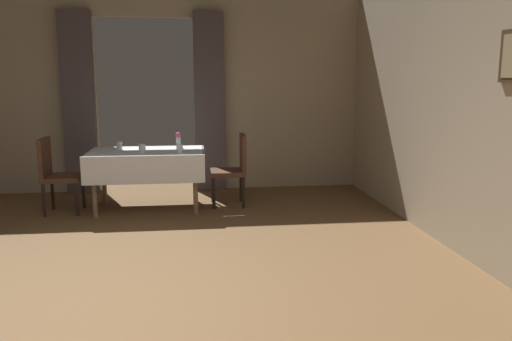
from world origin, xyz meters
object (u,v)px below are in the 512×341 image
(chair_mid_left, at_px, (56,172))
(flower_vase_mid, at_px, (178,139))
(dining_table_mid, at_px, (147,159))
(glass_mid_b, at_px, (180,148))
(chair_mid_right, at_px, (234,166))
(glass_mid_d, at_px, (119,146))
(glass_mid_c, at_px, (142,148))

(chair_mid_left, distance_m, flower_vase_mid, 1.55)
(dining_table_mid, relative_size, glass_mid_b, 12.99)
(dining_table_mid, relative_size, chair_mid_right, 1.53)
(dining_table_mid, distance_m, glass_mid_d, 0.39)
(glass_mid_d, bearing_deg, glass_mid_c, -41.58)
(chair_mid_left, bearing_deg, glass_mid_b, -8.33)
(glass_mid_b, xyz_separation_m, glass_mid_c, (-0.45, 0.08, -0.00))
(flower_vase_mid, height_order, glass_mid_d, flower_vase_mid)
(dining_table_mid, xyz_separation_m, glass_mid_d, (-0.34, 0.09, 0.16))
(chair_mid_right, xyz_separation_m, glass_mid_c, (-1.13, -0.27, 0.29))
(glass_mid_b, relative_size, glass_mid_d, 1.02)
(chair_mid_left, xyz_separation_m, glass_mid_c, (1.06, -0.14, 0.29))
(glass_mid_c, bearing_deg, chair_mid_right, 13.47)
(chair_mid_left, height_order, glass_mid_c, chair_mid_left)
(glass_mid_c, relative_size, glass_mid_d, 0.99)
(dining_table_mid, bearing_deg, chair_mid_right, 4.66)
(dining_table_mid, height_order, glass_mid_c, glass_mid_c)
(chair_mid_left, xyz_separation_m, glass_mid_d, (0.76, 0.13, 0.29))
(dining_table_mid, distance_m, chair_mid_left, 1.11)
(glass_mid_b, xyz_separation_m, glass_mid_d, (-0.76, 0.35, -0.00))
(flower_vase_mid, relative_size, glass_mid_c, 1.85)
(chair_mid_left, bearing_deg, flower_vase_mid, 11.44)
(flower_vase_mid, distance_m, glass_mid_d, 0.75)
(glass_mid_b, height_order, glass_mid_d, glass_mid_b)
(glass_mid_d, bearing_deg, flower_vase_mid, 13.20)
(chair_mid_right, xyz_separation_m, chair_mid_left, (-2.20, -0.13, 0.00))
(dining_table_mid, height_order, chair_mid_right, chair_mid_right)
(glass_mid_b, height_order, glass_mid_c, glass_mid_b)
(chair_mid_right, relative_size, flower_vase_mid, 4.69)
(chair_mid_right, bearing_deg, chair_mid_left, -176.67)
(chair_mid_left, distance_m, glass_mid_c, 1.11)
(glass_mid_b, bearing_deg, chair_mid_right, 27.12)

